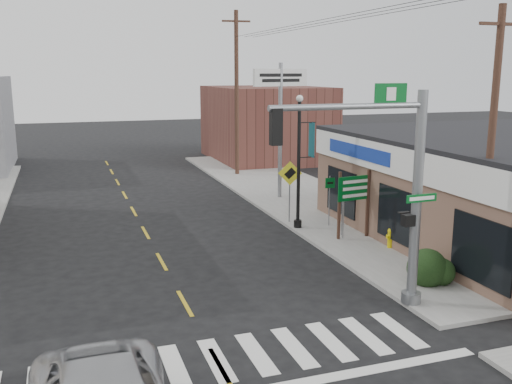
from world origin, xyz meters
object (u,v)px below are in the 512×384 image
object	(u,v)px
dance_center_sign	(280,97)
utility_pole_far	(237,92)
fire_hydrant	(390,237)
bare_tree	(448,166)
utility_pole_near	(490,150)
guide_sign	(354,195)
traffic_signal_pole	(395,178)
lamp_post	(300,152)

from	to	relation	value
dance_center_sign	utility_pole_far	bearing A→B (deg)	75.41
fire_hydrant	dance_center_sign	world-z (taller)	dance_center_sign
bare_tree	utility_pole_near	world-z (taller)	utility_pole_near
fire_hydrant	utility_pole_far	bearing A→B (deg)	92.60
utility_pole_near	utility_pole_far	bearing A→B (deg)	92.41
guide_sign	fire_hydrant	xyz separation A→B (m)	(0.71, -1.65, -1.36)
utility_pole_far	utility_pole_near	bearing A→B (deg)	-81.08
dance_center_sign	utility_pole_near	distance (m)	14.48
dance_center_sign	bare_tree	distance (m)	12.15
traffic_signal_pole	utility_pole_near	xyz separation A→B (m)	(3.31, 0.18, 0.59)
dance_center_sign	utility_pole_far	xyz separation A→B (m)	(-0.06, 7.53, 0.03)
dance_center_sign	utility_pole_near	bearing A→B (deg)	-101.17
traffic_signal_pole	utility_pole_near	size ratio (longest dim) A/B	0.74
utility_pole_far	dance_center_sign	bearing A→B (deg)	-83.33
lamp_post	bare_tree	bearing A→B (deg)	-47.45
guide_sign	bare_tree	size ratio (longest dim) A/B	0.63
fire_hydrant	utility_pole_far	distance (m)	18.02
bare_tree	guide_sign	bearing A→B (deg)	111.07
guide_sign	utility_pole_far	world-z (taller)	utility_pole_far
traffic_signal_pole	utility_pole_near	world-z (taller)	utility_pole_near
guide_sign	utility_pole_far	size ratio (longest dim) A/B	0.26
lamp_post	utility_pole_near	bearing A→B (deg)	-57.39
lamp_post	dance_center_sign	size ratio (longest dim) A/B	0.80
traffic_signal_pole	dance_center_sign	world-z (taller)	dance_center_sign
guide_sign	utility_pole_far	xyz separation A→B (m)	(-0.08, 15.68, 3.54)
guide_sign	bare_tree	distance (m)	4.37
traffic_signal_pole	lamp_post	bearing A→B (deg)	82.85
dance_center_sign	utility_pole_far	world-z (taller)	utility_pole_far
dance_center_sign	utility_pole_near	xyz separation A→B (m)	(0.99, -14.42, -0.95)
dance_center_sign	utility_pole_far	size ratio (longest dim) A/B	0.68
guide_sign	fire_hydrant	distance (m)	2.25
traffic_signal_pole	utility_pole_near	distance (m)	3.37
traffic_signal_pole	dance_center_sign	distance (m)	14.86
bare_tree	utility_pole_far	bearing A→B (deg)	94.50
traffic_signal_pole	guide_sign	xyz separation A→B (m)	(2.34, 6.45, -1.97)
lamp_post	utility_pole_far	bearing A→B (deg)	101.02
utility_pole_far	bare_tree	bearing A→B (deg)	-79.32
fire_hydrant	bare_tree	distance (m)	3.76
fire_hydrant	traffic_signal_pole	bearing A→B (deg)	-122.40
bare_tree	utility_pole_near	bearing A→B (deg)	-100.88
utility_pole_far	guide_sign	bearing A→B (deg)	-83.54
lamp_post	utility_pole_near	size ratio (longest dim) A/B	0.67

